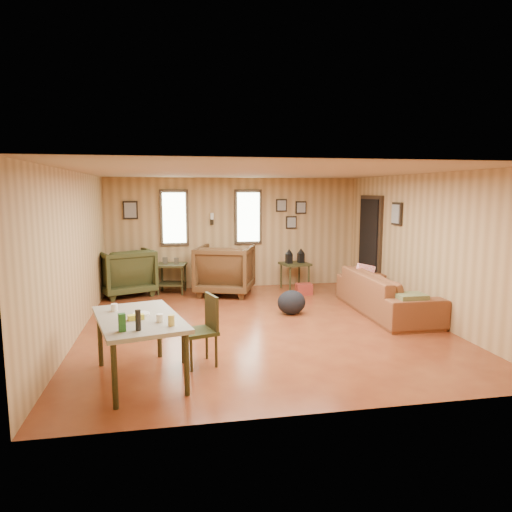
{
  "coord_description": "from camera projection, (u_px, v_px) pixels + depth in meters",
  "views": [
    {
      "loc": [
        -1.36,
        -6.93,
        2.11
      ],
      "look_at": [
        0.0,
        0.4,
        1.05
      ],
      "focal_mm": 32.0,
      "sensor_mm": 36.0,
      "label": 1
    }
  ],
  "objects": [
    {
      "name": "cooler",
      "position": [
        304.0,
        289.0,
        9.38
      ],
      "size": [
        0.32,
        0.23,
        0.23
      ],
      "rotation": [
        0.0,
        0.0,
        -0.0
      ],
      "color": "maroon",
      "rests_on": "ground"
    },
    {
      "name": "sofa",
      "position": [
        386.0,
        286.0,
        7.92
      ],
      "size": [
        0.74,
        2.43,
        0.95
      ],
      "primitive_type": "imported",
      "rotation": [
        0.0,
        0.0,
        1.56
      ],
      "color": "brown",
      "rests_on": "ground"
    },
    {
      "name": "backpack",
      "position": [
        291.0,
        302.0,
        7.86
      ],
      "size": [
        0.57,
        0.48,
        0.42
      ],
      "rotation": [
        0.0,
        0.0,
        0.27
      ],
      "color": "black",
      "rests_on": "ground"
    },
    {
      "name": "room",
      "position": [
        268.0,
        247.0,
        7.42
      ],
      "size": [
        5.54,
        6.04,
        2.44
      ],
      "color": "brown",
      "rests_on": "ground"
    },
    {
      "name": "dining_chair",
      "position": [
        204.0,
        326.0,
        5.55
      ],
      "size": [
        0.49,
        0.49,
        0.86
      ],
      "rotation": [
        0.0,
        0.0,
        0.29
      ],
      "color": "#323518",
      "rests_on": "ground"
    },
    {
      "name": "end_table",
      "position": [
        172.0,
        273.0,
        9.51
      ],
      "size": [
        0.68,
        0.64,
        0.75
      ],
      "rotation": [
        0.0,
        0.0,
        -0.18
      ],
      "color": "#333116",
      "rests_on": "ground"
    },
    {
      "name": "side_table",
      "position": [
        295.0,
        262.0,
        9.84
      ],
      "size": [
        0.66,
        0.66,
        0.89
      ],
      "rotation": [
        0.0,
        0.0,
        0.2
      ],
      "color": "#333116",
      "rests_on": "ground"
    },
    {
      "name": "sofa_pillows",
      "position": [
        387.0,
        287.0,
        7.68
      ],
      "size": [
        0.44,
        1.88,
        0.39
      ],
      "rotation": [
        0.0,
        0.0,
        -0.0
      ],
      "color": "brown",
      "rests_on": "sofa"
    },
    {
      "name": "recliner_brown",
      "position": [
        225.0,
        267.0,
        9.37
      ],
      "size": [
        1.37,
        1.33,
        1.12
      ],
      "primitive_type": "imported",
      "rotation": [
        0.0,
        0.0,
        2.8
      ],
      "color": "#482D15",
      "rests_on": "ground"
    },
    {
      "name": "dining_table",
      "position": [
        139.0,
        323.0,
        5.06
      ],
      "size": [
        1.18,
        1.59,
        0.93
      ],
      "rotation": [
        0.0,
        0.0,
        0.25
      ],
      "color": "gray",
      "rests_on": "ground"
    },
    {
      "name": "recliner_green",
      "position": [
        125.0,
        270.0,
        9.3
      ],
      "size": [
        1.31,
        1.28,
        1.05
      ],
      "primitive_type": "imported",
      "rotation": [
        0.0,
        0.0,
        -2.75
      ],
      "color": "#323518",
      "rests_on": "ground"
    }
  ]
}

